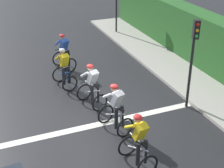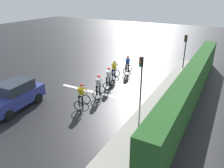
% 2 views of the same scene
% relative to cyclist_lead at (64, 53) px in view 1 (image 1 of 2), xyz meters
% --- Properties ---
extents(ground_plane, '(80.00, 80.00, 0.00)m').
position_rel_cyclist_lead_xyz_m(ground_plane, '(0.02, -4.59, -0.80)').
color(ground_plane, black).
extents(sidewalk_kerb, '(2.80, 18.48, 0.12)m').
position_rel_cyclist_lead_xyz_m(sidewalk_kerb, '(4.93, -2.59, -0.74)').
color(sidewalk_kerb, '#9E998E').
rests_on(sidewalk_kerb, ground).
extents(stone_wall_low, '(0.44, 18.48, 0.67)m').
position_rel_cyclist_lead_xyz_m(stone_wall_low, '(5.83, -2.59, -0.46)').
color(stone_wall_low, gray).
rests_on(stone_wall_low, ground).
extents(hedge_wall, '(1.10, 18.48, 2.42)m').
position_rel_cyclist_lead_xyz_m(hedge_wall, '(6.13, -2.59, 0.41)').
color(hedge_wall, '#265623').
rests_on(hedge_wall, ground).
extents(road_marking_stop_line, '(7.00, 0.30, 0.01)m').
position_rel_cyclist_lead_xyz_m(road_marking_stop_line, '(0.02, -4.92, -0.79)').
color(road_marking_stop_line, silver).
rests_on(road_marking_stop_line, ground).
extents(cyclist_lead, '(0.95, 1.22, 1.66)m').
position_rel_cyclist_lead_xyz_m(cyclist_lead, '(0.00, 0.00, 0.00)').
color(cyclist_lead, black).
rests_on(cyclist_lead, ground).
extents(cyclist_second, '(0.84, 1.17, 1.66)m').
position_rel_cyclist_lead_xyz_m(cyclist_second, '(-0.46, -1.75, 0.00)').
color(cyclist_second, black).
rests_on(cyclist_second, ground).
extents(cyclist_mid, '(0.95, 1.22, 1.66)m').
position_rel_cyclist_lead_xyz_m(cyclist_mid, '(0.07, -3.66, 0.00)').
color(cyclist_mid, black).
rests_on(cyclist_mid, ground).
extents(cyclist_fourth, '(0.95, 1.23, 1.66)m').
position_rel_cyclist_lead_xyz_m(cyclist_fourth, '(0.27, -5.44, 0.00)').
color(cyclist_fourth, black).
rests_on(cyclist_fourth, ground).
extents(cyclist_trailing, '(0.80, 1.15, 1.66)m').
position_rel_cyclist_lead_xyz_m(cyclist_trailing, '(0.16, -7.34, 0.00)').
color(cyclist_trailing, black).
rests_on(cyclist_trailing, ground).
extents(traffic_light_near_crossing, '(0.25, 0.31, 3.34)m').
position_rel_cyclist_lead_xyz_m(traffic_light_near_crossing, '(3.29, -5.09, 1.43)').
color(traffic_light_near_crossing, black).
rests_on(traffic_light_near_crossing, ground).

